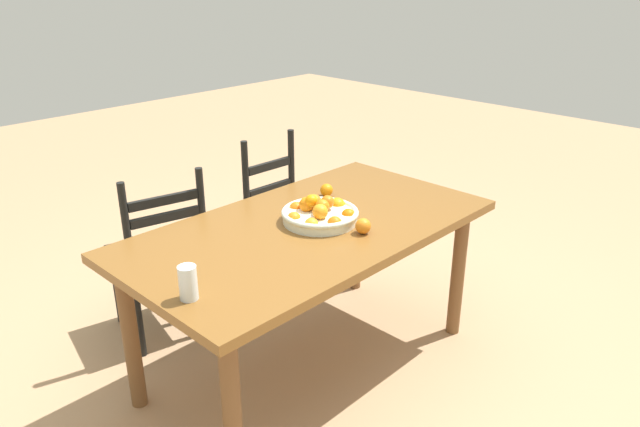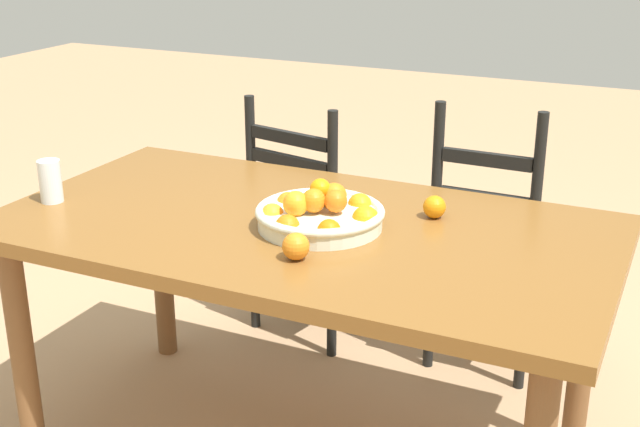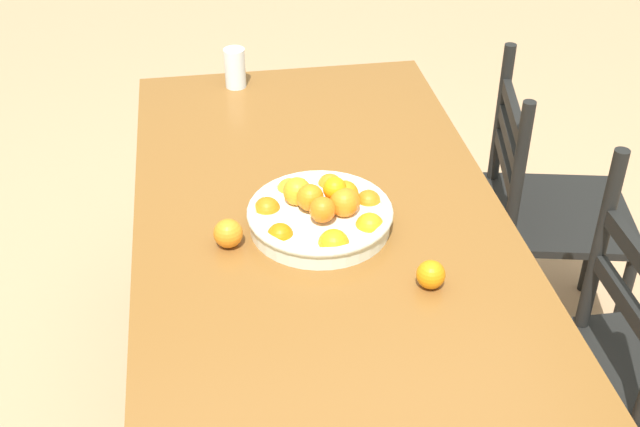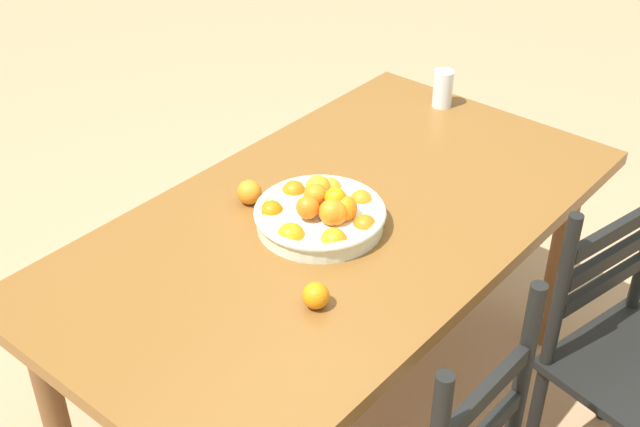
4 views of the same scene
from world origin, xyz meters
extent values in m
plane|color=tan|center=(0.00, 0.00, 0.00)|extent=(12.00, 12.00, 0.00)
cube|color=brown|center=(0.00, 0.00, 0.73)|extent=(1.68, 0.91, 0.04)
cylinder|color=brown|center=(-0.73, -0.35, 0.35)|extent=(0.07, 0.07, 0.71)
cylinder|color=brown|center=(-0.73, 0.35, 0.35)|extent=(0.07, 0.07, 0.71)
cylinder|color=black|center=(0.18, 0.66, 0.21)|extent=(0.04, 0.04, 0.43)
cylinder|color=black|center=(0.18, 0.66, 0.71)|extent=(0.04, 0.04, 0.52)
cube|color=black|center=(0.34, 0.65, 0.66)|extent=(0.29, 0.03, 0.04)
cube|color=black|center=(0.34, 0.65, 0.80)|extent=(0.29, 0.03, 0.04)
cube|color=black|center=(-0.31, 0.80, 0.45)|extent=(0.51, 0.51, 0.03)
cylinder|color=black|center=(-0.09, 0.94, 0.22)|extent=(0.04, 0.04, 0.43)
cylinder|color=black|center=(-0.45, 1.02, 0.22)|extent=(0.04, 0.04, 0.43)
cylinder|color=black|center=(-0.17, 0.58, 0.22)|extent=(0.04, 0.04, 0.43)
cylinder|color=black|center=(-0.53, 0.66, 0.22)|extent=(0.04, 0.04, 0.43)
cylinder|color=black|center=(-0.17, 0.58, 0.69)|extent=(0.04, 0.04, 0.46)
cylinder|color=black|center=(-0.53, 0.66, 0.69)|extent=(0.04, 0.04, 0.46)
cube|color=black|center=(-0.35, 0.62, 0.63)|extent=(0.33, 0.10, 0.04)
cube|color=black|center=(-0.35, 0.62, 0.71)|extent=(0.33, 0.10, 0.04)
cube|color=black|center=(-0.35, 0.62, 0.80)|extent=(0.33, 0.10, 0.04)
cylinder|color=silver|center=(0.06, -0.01, 0.77)|extent=(0.33, 0.33, 0.05)
torus|color=silver|center=(0.06, -0.01, 0.80)|extent=(0.35, 0.35, 0.02)
sphere|color=orange|center=(0.19, 0.00, 0.79)|extent=(0.07, 0.07, 0.07)
sphere|color=orange|center=(0.13, 0.09, 0.79)|extent=(0.07, 0.07, 0.07)
sphere|color=orange|center=(0.03, 0.11, 0.79)|extent=(0.06, 0.06, 0.06)
sphere|color=orange|center=(-0.06, 0.03, 0.79)|extent=(0.06, 0.06, 0.06)
sphere|color=orange|center=(-0.05, -0.07, 0.79)|extent=(0.06, 0.06, 0.06)
sphere|color=orange|center=(0.02, -0.13, 0.79)|extent=(0.07, 0.07, 0.07)
sphere|color=orange|center=(0.13, -0.11, 0.79)|extent=(0.06, 0.06, 0.06)
sphere|color=orange|center=(0.04, 0.03, 0.85)|extent=(0.06, 0.06, 0.06)
sphere|color=orange|center=(0.05, -0.03, 0.83)|extent=(0.06, 0.06, 0.06)
sphere|color=orange|center=(0.07, 0.05, 0.82)|extent=(0.07, 0.07, 0.07)
sphere|color=orange|center=(0.01, -0.06, 0.83)|extent=(0.07, 0.07, 0.07)
sphere|color=orange|center=(0.11, -0.01, 0.83)|extent=(0.06, 0.06, 0.06)
sphere|color=orange|center=(0.08, 0.04, 0.83)|extent=(0.07, 0.07, 0.07)
sphere|color=orange|center=(0.04, 0.05, 0.82)|extent=(0.07, 0.07, 0.07)
sphere|color=orange|center=(0.10, -0.23, 0.78)|extent=(0.07, 0.07, 0.07)
sphere|color=orange|center=(0.31, 0.19, 0.78)|extent=(0.06, 0.06, 0.06)
cylinder|color=silver|center=(-0.74, -0.15, 0.81)|extent=(0.07, 0.07, 0.13)
camera|label=1|loc=(-1.72, -1.73, 1.82)|focal=33.60mm
camera|label=2|loc=(0.95, -1.93, 1.57)|focal=47.34mm
camera|label=3|loc=(1.65, -0.27, 1.91)|focal=46.51mm
camera|label=4|loc=(1.44, 1.15, 2.01)|focal=46.94mm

